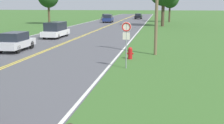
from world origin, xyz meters
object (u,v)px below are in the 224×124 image
Objects in this scene: car_white_van_mid_far at (56,30)px; fire_hydrant at (130,53)px; car_dark_blue_sedan_receding at (108,18)px; traffic_sign at (126,33)px; car_black_hatchback_horizon at (138,16)px; car_silver_sedan_mid_near at (16,41)px; car_dark_grey_sedan_distant at (106,17)px.

fire_hydrant is at bearing -139.06° from car_white_van_mid_far.
traffic_sign is at bearing -169.82° from car_dark_blue_sedan_receding.
car_dark_blue_sedan_receding is 16.95m from car_black_hatchback_horizon.
traffic_sign is 11.29m from car_silver_sedan_mid_near.
traffic_sign is at bearing -118.31° from car_silver_sedan_mid_near.
car_dark_grey_sedan_distant reaches higher than fire_hydrant.
traffic_sign is at bearing -166.70° from car_dark_grey_sedan_distant.
car_black_hatchback_horizon is at bearing -7.45° from car_white_van_mid_far.
car_silver_sedan_mid_near is 0.87× the size of car_white_van_mid_far.
car_black_hatchback_horizon is at bearing -7.77° from car_silver_sedan_mid_near.
car_dark_grey_sedan_distant is at bearing -47.05° from car_black_hatchback_horizon.
car_dark_blue_sedan_receding is (-9.31, 41.37, 0.44)m from fire_hydrant.
car_black_hatchback_horizon is (6.04, 55.46, -0.02)m from car_silver_sedan_mid_near.
fire_hydrant is 15.62m from car_white_van_mid_far.
fire_hydrant is at bearing 6.15° from car_black_hatchback_horizon.
car_dark_blue_sedan_receding reaches higher than car_silver_sedan_mid_near.
traffic_sign reaches higher than car_silver_sedan_mid_near.
traffic_sign is 0.61× the size of car_dark_grey_sedan_distant.
fire_hydrant is 57.57m from car_black_hatchback_horizon.
car_silver_sedan_mid_near is 0.93× the size of car_dark_blue_sedan_receding.
car_silver_sedan_mid_near reaches higher than car_dark_grey_sedan_distant.
car_dark_blue_sedan_receding is 1.21× the size of car_black_hatchback_horizon.
car_black_hatchback_horizon is (5.41, 16.07, -0.08)m from car_dark_blue_sedan_receding.
traffic_sign is at bearing -145.23° from car_white_van_mid_far.
car_white_van_mid_far reaches higher than car_silver_sedan_mid_near.
car_dark_blue_sedan_receding is (0.85, 29.51, -0.07)m from car_white_van_mid_far.
car_white_van_mid_far is at bearing -0.29° from car_silver_sedan_mid_near.
car_white_van_mid_far is 29.52m from car_dark_blue_sedan_receding.
car_black_hatchback_horizon reaches higher than fire_hydrant.
fire_hydrant is at bearing -102.77° from car_silver_sedan_mid_near.
car_dark_blue_sedan_receding is at bearing -16.34° from car_black_hatchback_horizon.
car_black_hatchback_horizon is (7.62, 6.55, -0.01)m from car_dark_grey_sedan_distant.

